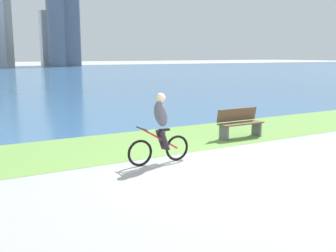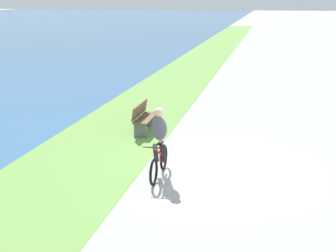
% 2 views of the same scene
% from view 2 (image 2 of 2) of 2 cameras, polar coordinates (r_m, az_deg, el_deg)
% --- Properties ---
extents(ground_plane, '(300.00, 300.00, 0.00)m').
position_cam_2_polar(ground_plane, '(11.41, 6.35, -5.37)').
color(ground_plane, '#9E9E99').
extents(grass_strip_bayside, '(120.00, 3.40, 0.01)m').
position_cam_2_polar(grass_strip_bayside, '(12.25, -10.30, -4.01)').
color(grass_strip_bayside, '#6B9947').
rests_on(grass_strip_bayside, ground).
extents(cyclist_lead, '(1.62, 0.52, 1.66)m').
position_cam_2_polar(cyclist_lead, '(10.64, -1.10, -2.09)').
color(cyclist_lead, black).
rests_on(cyclist_lead, ground).
extents(bench_near_path, '(1.50, 0.47, 0.90)m').
position_cam_2_polar(bench_near_path, '(14.39, -3.00, 1.03)').
color(bench_near_path, brown).
rests_on(bench_near_path, ground).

